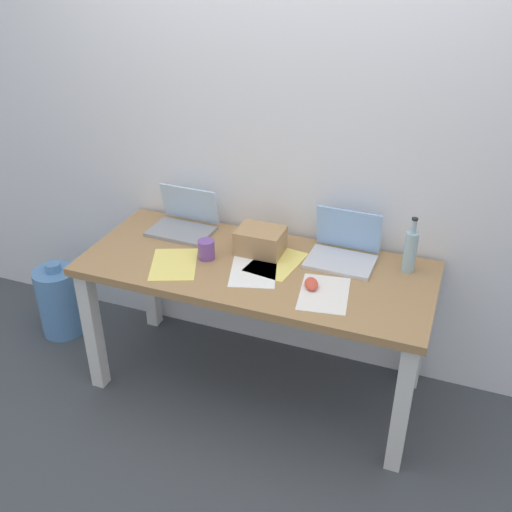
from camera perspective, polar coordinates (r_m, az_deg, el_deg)
name	(u,v)px	position (r m, az deg, el deg)	size (l,w,h in m)	color
ground_plane	(256,383)	(3.23, 0.00, -12.12)	(8.00, 8.00, 0.00)	#42474C
back_wall	(286,123)	(2.92, 2.93, 12.69)	(5.20, 0.08, 2.60)	white
desk	(256,283)	(2.85, 0.00, -2.66)	(1.66, 0.70, 0.73)	#A37A4C
laptop_left	(184,222)	(3.11, -6.97, 3.27)	(0.33, 0.25, 0.22)	gray
laptop_right	(343,250)	(2.84, 8.39, 0.53)	(0.32, 0.26, 0.23)	silver
beer_bottle	(410,250)	(2.78, 14.64, 0.52)	(0.06, 0.06, 0.27)	#99B7C1
computer_mouse	(311,284)	(2.63, 5.36, -2.69)	(0.06, 0.10, 0.03)	#D84C38
cardboard_box	(260,241)	(2.87, 0.42, 1.46)	(0.22, 0.17, 0.12)	tan
coffee_mug	(206,250)	(2.83, -4.80, 0.62)	(0.08, 0.08, 0.10)	#724799
paper_sheet_front_left	(174,264)	(2.82, -7.92, -0.79)	(0.21, 0.30, 0.00)	#F4E06B
paper_sheet_front_right	(324,294)	(2.60, 6.57, -3.62)	(0.21, 0.30, 0.00)	white
paper_sheet_center	(254,271)	(2.75, -0.23, -1.43)	(0.21, 0.30, 0.00)	white
paper_sheet_near_back	(276,262)	(2.81, 1.94, -0.59)	(0.21, 0.30, 0.00)	#F4E06B
water_cooler_jug	(60,301)	(3.65, -18.39, -4.12)	(0.25, 0.25, 0.46)	#598CC6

